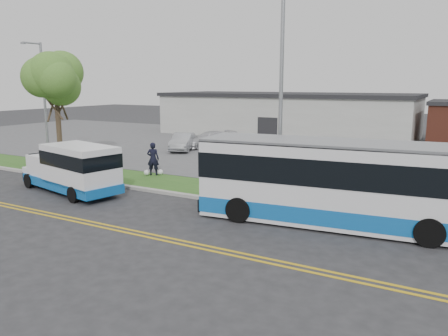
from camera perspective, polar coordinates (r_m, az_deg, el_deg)
The scene contains 17 objects.
ground at distance 19.44m, azimuth -4.31°, elevation -4.90°, with size 140.00×140.00×0.00m, color #28282B.
lane_line_north at distance 16.52m, azimuth -11.77°, elevation -7.99°, with size 70.00×0.12×0.01m, color gold.
lane_line_south at distance 16.30m, azimuth -12.47°, elevation -8.27°, with size 70.00×0.12×0.01m, color gold.
curb at distance 20.31m, azimuth -2.60°, elevation -3.96°, with size 80.00×0.30×0.15m, color #9E9B93.
verge at distance 21.81m, azimuth -0.10°, elevation -2.96°, with size 80.00×3.30×0.10m, color #28531B.
parking_lot at distance 34.57m, azimuth 11.44°, elevation 2.02°, with size 80.00×25.00×0.10m, color #4C4C4F.
commercial_building at distance 45.70m, azimuth 8.24°, elevation 6.96°, with size 25.40×10.40×4.35m.
tree_west at distance 29.20m, azimuth -21.11°, elevation 9.90°, with size 4.40×4.40×6.91m.
streetlight_near at distance 19.71m, azimuth 7.40°, elevation 10.68°, with size 0.35×1.53×9.50m.
streetlight_far at distance 33.71m, azimuth -22.54°, elevation 8.75°, with size 0.35×1.53×8.00m.
shuttle_bus at distance 22.43m, azimuth -19.04°, elevation 0.08°, with size 6.58×3.25×2.43m.
transit_bus at distance 16.95m, azimuth 16.29°, elevation -2.06°, with size 11.71×3.86×3.19m.
pedestrian at distance 25.39m, azimuth -9.25°, elevation 1.19°, with size 0.69×0.46×1.90m, color black.
parked_car_a at distance 34.63m, azimuth -5.40°, elevation 3.43°, with size 1.44×4.14×1.36m, color #9D9FA4.
parked_car_b at distance 36.12m, azimuth -1.92°, elevation 3.74°, with size 1.83×4.51×1.31m, color silver.
grocery_bag_left at distance 25.53m, azimuth -10.07°, elevation -0.59°, with size 0.32×0.32×0.32m, color white.
grocery_bag_right at distance 25.54m, azimuth -8.32°, elevation -0.53°, with size 0.32×0.32×0.32m, color white.
Camera 1 is at (10.38, -15.55, 5.31)m, focal length 35.00 mm.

